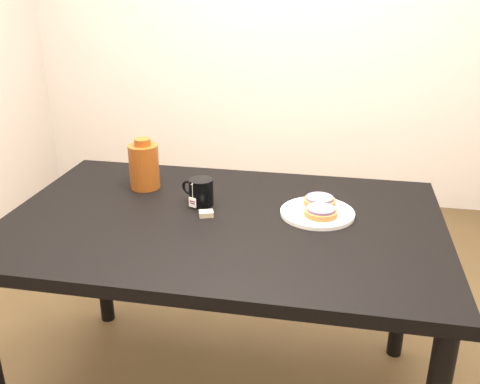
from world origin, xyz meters
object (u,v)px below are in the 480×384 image
at_px(bagel_back, 320,201).
at_px(teabag_pouch, 206,214).
at_px(bagel_package, 144,166).
at_px(table, 223,241).
at_px(plate, 317,212).
at_px(bagel_front, 321,212).
at_px(mug, 201,192).

relative_size(bagel_back, teabag_pouch, 2.79).
distance_m(bagel_back, bagel_package, 0.64).
distance_m(table, bagel_package, 0.43).
bearing_deg(teabag_pouch, table, -3.23).
bearing_deg(table, bagel_back, 25.07).
bearing_deg(plate, bagel_front, -68.44).
relative_size(plate, bagel_back, 1.92).
distance_m(table, bagel_back, 0.35).
bearing_deg(mug, bagel_back, 30.68).
bearing_deg(bagel_back, bagel_package, 174.17).
xyz_separation_m(bagel_back, bagel_front, (0.01, -0.09, 0.00)).
height_order(plate, bagel_back, bagel_back).
bearing_deg(teabag_pouch, plate, 12.59).
distance_m(bagel_back, teabag_pouch, 0.38).
bearing_deg(bagel_front, bagel_package, 166.65).
bearing_deg(bagel_package, teabag_pouch, -35.71).
xyz_separation_m(mug, bagel_package, (-0.24, 0.11, 0.04)).
bearing_deg(mug, plate, 22.26).
distance_m(bagel_back, bagel_front, 0.09).
height_order(bagel_front, mug, mug).
bearing_deg(bagel_package, bagel_back, -5.83).
bearing_deg(bagel_package, mug, -25.17).
distance_m(plate, bagel_package, 0.65).
relative_size(bagel_back, mug, 0.95).
xyz_separation_m(bagel_back, bagel_package, (-0.64, 0.07, 0.06)).
bearing_deg(mug, teabag_pouch, -41.35).
height_order(table, bagel_package, bagel_package).
xyz_separation_m(bagel_front, teabag_pouch, (-0.36, -0.05, -0.02)).
bearing_deg(plate, bagel_package, 168.98).
xyz_separation_m(bagel_back, teabag_pouch, (-0.36, -0.14, -0.02)).
bearing_deg(plate, mug, 178.44).
relative_size(mug, teabag_pouch, 2.94).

